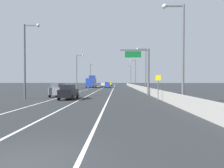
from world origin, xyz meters
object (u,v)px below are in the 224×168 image
object	(u,v)px
car_silver_5	(103,84)
lamp_post_right_second	(144,66)
lamp_post_right_third	(135,72)
car_blue_1	(107,85)
lamp_post_left_far	(91,73)
car_green_2	(104,84)
box_truck	(91,82)
speed_advisory_sign	(158,86)
lamp_post_left_near	(27,56)
car_gray_0	(58,90)
car_black_4	(68,92)
overhead_sign_gantry	(144,66)
car_yellow_3	(110,84)
lamp_post_left_mid	(78,69)
lamp_post_right_near	(180,47)
lamp_post_right_fourth	(130,74)

from	to	relation	value
car_silver_5	lamp_post_right_second	bearing A→B (deg)	-73.12
lamp_post_right_third	car_blue_1	xyz separation A→B (m)	(-9.52, -1.41, -4.65)
lamp_post_right_second	lamp_post_left_far	distance (m)	44.00
car_green_2	box_truck	world-z (taller)	box_truck
speed_advisory_sign	lamp_post_left_near	world-z (taller)	lamp_post_left_near
car_gray_0	car_black_4	world-z (taller)	car_gray_0
overhead_sign_gantry	box_truck	bearing A→B (deg)	109.75
car_blue_1	car_yellow_3	distance (m)	27.37
lamp_post_left_mid	car_black_4	size ratio (longest dim) A/B	2.42
lamp_post_left_mid	car_yellow_3	xyz separation A→B (m)	(7.75, 39.60, -4.57)
lamp_post_right_near	lamp_post_left_near	size ratio (longest dim) A/B	1.00
lamp_post_right_second	car_blue_1	size ratio (longest dim) A/B	2.13
lamp_post_left_mid	car_silver_5	xyz separation A→B (m)	(5.21, 28.88, -4.68)
overhead_sign_gantry	lamp_post_right_second	size ratio (longest dim) A/B	0.77
car_silver_5	lamp_post_right_fourth	bearing A→B (deg)	37.24
overhead_sign_gantry	car_green_2	bearing A→B (deg)	100.06
car_blue_1	lamp_post_left_mid	bearing A→B (deg)	-122.74
car_yellow_3	car_blue_1	bearing A→B (deg)	-89.76
speed_advisory_sign	car_gray_0	world-z (taller)	speed_advisory_sign
car_silver_5	box_truck	bearing A→B (deg)	-102.08
lamp_post_right_fourth	car_yellow_3	xyz separation A→B (m)	(-9.73, 1.39, -4.57)
lamp_post_right_second	car_yellow_3	world-z (taller)	lamp_post_right_second
lamp_post_right_near	car_silver_5	size ratio (longest dim) A/B	2.29
lamp_post_left_near	speed_advisory_sign	bearing A→B (deg)	-8.32
car_blue_1	box_truck	xyz separation A→B (m)	(-5.82, 1.87, 1.02)
lamp_post_right_third	car_yellow_3	bearing A→B (deg)	110.38
lamp_post_right_second	car_gray_0	distance (m)	21.41
lamp_post_right_near	lamp_post_right_second	size ratio (longest dim) A/B	1.00
car_yellow_3	car_black_4	xyz separation A→B (m)	(-2.77, -69.57, -0.11)
car_gray_0	car_green_2	bearing A→B (deg)	87.38
lamp_post_left_mid	lamp_post_right_second	bearing A→B (deg)	-32.26
car_blue_1	car_green_2	bearing A→B (deg)	96.95
car_yellow_3	car_silver_5	distance (m)	11.02
car_gray_0	lamp_post_left_mid	bearing A→B (deg)	95.13
lamp_post_left_far	car_black_4	xyz separation A→B (m)	(5.16, -59.43, -4.68)
car_blue_1	box_truck	world-z (taller)	box_truck
lamp_post_right_second	car_yellow_3	distance (m)	51.61
speed_advisory_sign	car_silver_5	size ratio (longest dim) A/B	0.71
car_green_2	lamp_post_right_near	bearing A→B (deg)	-80.25
lamp_post_right_third	car_silver_5	xyz separation A→B (m)	(-12.18, 15.23, -4.68)
lamp_post_right_near	car_blue_1	world-z (taller)	lamp_post_right_near
box_truck	car_silver_5	bearing A→B (deg)	77.92
overhead_sign_gantry	car_green_2	world-z (taller)	overhead_sign_gantry
overhead_sign_gantry	car_gray_0	distance (m)	13.85
lamp_post_left_near	lamp_post_left_far	world-z (taller)	same
lamp_post_right_near	lamp_post_left_near	world-z (taller)	same
car_gray_0	car_blue_1	distance (m)	38.12
box_truck	lamp_post_right_third	bearing A→B (deg)	-1.70
lamp_post_right_third	box_truck	distance (m)	15.77
lamp_post_left_far	car_green_2	distance (m)	9.05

